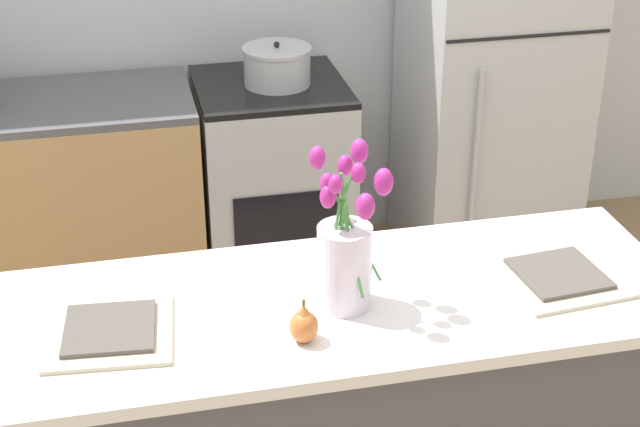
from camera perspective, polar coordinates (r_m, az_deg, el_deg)
The scene contains 7 objects.
stove_range at distance 4.14m, azimuth -2.76°, elevation 1.73°, with size 0.60×0.61×0.89m.
refrigerator at distance 4.22m, azimuth 10.05°, elevation 8.57°, with size 0.68×0.67×1.81m.
flower_vase at distance 2.43m, azimuth 1.41°, elevation -2.26°, with size 0.20×0.21×0.43m.
pear_figurine at distance 2.35m, azimuth -0.95°, elevation -6.49°, with size 0.07×0.07×0.12m.
plate_setting_left at distance 2.45m, azimuth -12.13°, elevation -6.70°, with size 0.33×0.33×0.02m.
plate_setting_right at distance 2.69m, azimuth 13.72°, elevation -3.54°, with size 0.33×0.33×0.02m.
cooking_pot at distance 3.93m, azimuth -2.51°, elevation 8.58°, with size 0.27×0.27×0.18m.
Camera 1 is at (-0.52, -2.07, 2.24)m, focal length 55.00 mm.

